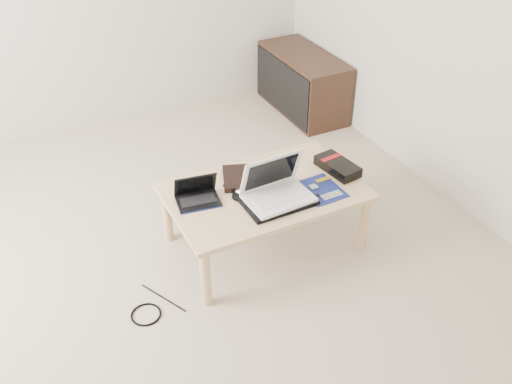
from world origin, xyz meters
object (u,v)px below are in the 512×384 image
coffee_table (265,196)px  netbook (197,196)px  white_laptop (276,189)px  media_cabinet (302,83)px  gpu_box (338,166)px

coffee_table → netbook: 0.40m
coffee_table → white_laptop: size_ratio=2.98×
media_cabinet → gpu_box: 1.60m
media_cabinet → white_laptop: bearing=-125.0°
coffee_table → white_laptop: 0.17m
white_laptop → coffee_table: bearing=95.7°
coffee_table → gpu_box: (0.48, -0.02, 0.08)m
coffee_table → white_laptop: white_laptop is taller
media_cabinet → white_laptop: white_laptop is taller
white_laptop → gpu_box: 0.48m
coffee_table → gpu_box: size_ratio=3.70×
netbook → white_laptop: white_laptop is taller
gpu_box → media_cabinet: bearing=66.8°
media_cabinet → white_laptop: size_ratio=2.44×
netbook → gpu_box: size_ratio=0.87×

